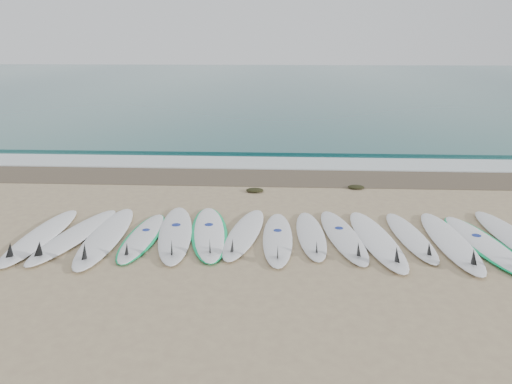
{
  "coord_description": "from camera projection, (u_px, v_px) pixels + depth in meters",
  "views": [
    {
      "loc": [
        0.08,
        -8.1,
        3.36
      ],
      "look_at": [
        -0.42,
        1.5,
        0.4
      ],
      "focal_mm": 35.0,
      "sensor_mm": 36.0,
      "label": 1
    }
  ],
  "objects": [
    {
      "name": "ground",
      "position": [
        276.0,
        239.0,
        8.73
      ],
      "size": [
        120.0,
        120.0,
        0.0
      ],
      "primitive_type": "plane",
      "color": "tan"
    },
    {
      "name": "ocean",
      "position": [
        282.0,
        82.0,
        39.74
      ],
      "size": [
        120.0,
        55.0,
        0.03
      ],
      "primitive_type": "cube",
      "color": "#215B5B",
      "rests_on": "ground"
    },
    {
      "name": "wet_sand_band",
      "position": [
        278.0,
        177.0,
        12.64
      ],
      "size": [
        120.0,
        1.8,
        0.01
      ],
      "primitive_type": "cube",
      "color": "brown",
      "rests_on": "ground"
    },
    {
      "name": "foam_band",
      "position": [
        279.0,
        163.0,
        13.97
      ],
      "size": [
        120.0,
        1.4,
        0.04
      ],
      "primitive_type": "cube",
      "color": "silver",
      "rests_on": "ground"
    },
    {
      "name": "wave_crest",
      "position": [
        279.0,
        151.0,
        15.39
      ],
      "size": [
        120.0,
        1.0,
        0.1
      ],
      "primitive_type": "cube",
      "color": "#215B5B",
      "rests_on": "ground"
    },
    {
      "name": "surfboard_0",
      "position": [
        39.0,
        236.0,
        8.7
      ],
      "size": [
        0.61,
        2.71,
        0.35
      ],
      "rotation": [
        0.0,
        0.0,
        -0.02
      ],
      "color": "white",
      "rests_on": "ground"
    },
    {
      "name": "surfboard_1",
      "position": [
        73.0,
        236.0,
        8.72
      ],
      "size": [
        1.02,
        2.77,
        0.35
      ],
      "rotation": [
        0.0,
        0.0,
        -0.17
      ],
      "color": "white",
      "rests_on": "ground"
    },
    {
      "name": "surfboard_2",
      "position": [
        105.0,
        237.0,
        8.67
      ],
      "size": [
        0.71,
        2.92,
        0.37
      ],
      "rotation": [
        0.0,
        0.0,
        0.04
      ],
      "color": "white",
      "rests_on": "ground"
    },
    {
      "name": "surfboard_3",
      "position": [
        142.0,
        237.0,
        8.71
      ],
      "size": [
        0.6,
        2.33,
        0.29
      ],
      "rotation": [
        0.0,
        0.0,
        -0.02
      ],
      "color": "white",
      "rests_on": "ground"
    },
    {
      "name": "surfboard_4",
      "position": [
        175.0,
        234.0,
        8.82
      ],
      "size": [
        1.01,
        2.85,
        0.36
      ],
      "rotation": [
        0.0,
        0.0,
        0.16
      ],
      "color": "white",
      "rests_on": "ground"
    },
    {
      "name": "surfboard_5",
      "position": [
        209.0,
        233.0,
        8.89
      ],
      "size": [
        1.06,
        2.76,
        0.34
      ],
      "rotation": [
        0.0,
        0.0,
        0.16
      ],
      "color": "white",
      "rests_on": "ground"
    },
    {
      "name": "surfboard_6",
      "position": [
        244.0,
        234.0,
        8.83
      ],
      "size": [
        0.87,
        2.57,
        0.32
      ],
      "rotation": [
        0.0,
        0.0,
        -0.14
      ],
      "color": "white",
      "rests_on": "ground"
    },
    {
      "name": "surfboard_7",
      "position": [
        278.0,
        239.0,
        8.62
      ],
      "size": [
        0.54,
        2.49,
        0.32
      ],
      "rotation": [
        0.0,
        0.0,
        0.01
      ],
      "color": "white",
      "rests_on": "ground"
    },
    {
      "name": "surfboard_8",
      "position": [
        311.0,
        235.0,
        8.77
      ],
      "size": [
        0.61,
        2.35,
        0.3
      ],
      "rotation": [
        0.0,
        0.0,
        0.05
      ],
      "color": "silver",
      "rests_on": "ground"
    },
    {
      "name": "surfboard_9",
      "position": [
        344.0,
        236.0,
        8.71
      ],
      "size": [
        0.9,
        2.64,
        0.33
      ],
      "rotation": [
        0.0,
        0.0,
        0.15
      ],
      "color": "white",
      "rests_on": "ground"
    },
    {
      "name": "surfboard_10",
      "position": [
        378.0,
        240.0,
        8.54
      ],
      "size": [
        0.92,
        2.84,
        0.36
      ],
      "rotation": [
        0.0,
        0.0,
        0.12
      ],
      "color": "white",
      "rests_on": "ground"
    },
    {
      "name": "surfboard_11",
      "position": [
        412.0,
        237.0,
        8.69
      ],
      "size": [
        0.71,
        2.42,
        0.31
      ],
      "rotation": [
        0.0,
        0.0,
        0.09
      ],
      "color": "white",
      "rests_on": "ground"
    },
    {
      "name": "surfboard_12",
      "position": [
        451.0,
        242.0,
        8.47
      ],
      "size": [
        0.64,
        2.82,
        0.36
      ],
      "rotation": [
        0.0,
        0.0,
        0.02
      ],
      "color": "white",
      "rests_on": "ground"
    },
    {
      "name": "surfboard_13",
      "position": [
        485.0,
        244.0,
        8.39
      ],
      "size": [
        1.0,
        2.76,
        0.34
      ],
      "rotation": [
        0.0,
        0.0,
        0.13
      ],
      "color": "white",
      "rests_on": "ground"
    },
    {
      "name": "seaweed_near",
      "position": [
        255.0,
        190.0,
        11.43
      ],
      "size": [
        0.4,
        0.31,
        0.08
      ],
      "primitive_type": "ellipsoid",
      "color": "black",
      "rests_on": "ground"
    },
    {
      "name": "seaweed_far",
      "position": [
        356.0,
        187.0,
        11.67
      ],
      "size": [
        0.39,
        0.3,
        0.08
      ],
      "primitive_type": "ellipsoid",
      "color": "black",
      "rests_on": "ground"
    }
  ]
}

